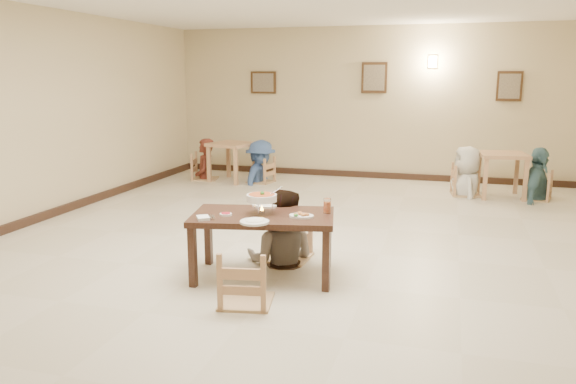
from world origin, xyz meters
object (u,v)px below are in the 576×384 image
(bg_table_right, at_px, (502,161))
(bg_diner_c, at_px, (469,146))
(bg_chair_rr, at_px, (538,172))
(bg_diner_b, at_px, (260,140))
(chair_near, at_px, (245,251))
(bg_chair_lr, at_px, (261,159))
(bg_chair_rl, at_px, (467,166))
(bg_table_left, at_px, (232,150))
(main_table, at_px, (263,222))
(main_diner, at_px, (281,189))
(drink_glass, at_px, (327,206))
(bg_diner_a, at_px, (204,139))
(bg_chair_ll, at_px, (204,155))
(chair_far, at_px, (288,215))
(bg_diner_d, at_px, (540,147))
(curry_warmer, at_px, (262,198))

(bg_table_right, height_order, bg_diner_c, bg_diner_c)
(bg_chair_rr, distance_m, bg_diner_b, 4.96)
(chair_near, height_order, bg_chair_lr, chair_near)
(bg_chair_rr, bearing_deg, bg_chair_rl, -76.78)
(bg_chair_rr, bearing_deg, bg_table_left, -76.25)
(main_table, height_order, bg_table_right, bg_table_right)
(main_diner, relative_size, drink_glass, 10.78)
(bg_chair_rl, xyz_separation_m, bg_chair_rr, (1.13, -0.04, -0.05))
(main_diner, height_order, bg_diner_a, main_diner)
(bg_table_left, xyz_separation_m, bg_chair_ll, (-0.59, 0.00, -0.12))
(main_table, height_order, bg_chair_rl, bg_chair_rl)
(chair_far, distance_m, main_diner, 0.33)
(drink_glass, height_order, bg_table_right, drink_glass)
(bg_diner_c, height_order, bg_diner_d, bg_diner_d)
(chair_far, bearing_deg, drink_glass, -33.47)
(bg_diner_d, bearing_deg, chair_far, 159.07)
(chair_far, xyz_separation_m, bg_table_left, (-2.39, 4.30, 0.10))
(main_diner, distance_m, bg_chair_ll, 5.31)
(chair_far, relative_size, chair_near, 1.04)
(chair_far, relative_size, drink_glass, 6.76)
(chair_near, relative_size, bg_diner_a, 0.61)
(curry_warmer, bearing_deg, bg_diner_b, 109.09)
(bg_chair_ll, xyz_separation_m, bg_diner_b, (1.18, 0.02, 0.32))
(bg_table_left, xyz_separation_m, bg_chair_rl, (4.40, -0.11, -0.11))
(chair_near, distance_m, bg_diner_a, 6.36)
(bg_chair_rr, relative_size, bg_diner_d, 0.53)
(chair_far, height_order, bg_diner_d, bg_diner_d)
(bg_table_left, height_order, bg_table_right, bg_table_left)
(bg_chair_lr, height_order, bg_diner_d, bg_diner_d)
(bg_diner_d, bearing_deg, chair_near, 166.25)
(curry_warmer, height_order, bg_table_left, curry_warmer)
(curry_warmer, distance_m, bg_diner_d, 5.75)
(chair_near, relative_size, bg_table_right, 1.18)
(bg_chair_rl, bearing_deg, chair_near, 152.34)
(chair_far, bearing_deg, main_diner, -106.82)
(main_table, distance_m, bg_diner_c, 5.26)
(chair_far, relative_size, bg_diner_b, 0.63)
(bg_diner_a, height_order, bg_diner_d, bg_diner_d)
(chair_far, relative_size, bg_table_left, 1.13)
(bg_diner_a, relative_size, bg_diner_d, 0.93)
(bg_chair_rr, height_order, bg_diner_d, bg_diner_d)
(chair_far, bearing_deg, bg_diner_c, 67.83)
(bg_chair_rr, bearing_deg, main_diner, -21.48)
(chair_near, bearing_deg, chair_far, -100.79)
(bg_chair_ll, bearing_deg, bg_table_left, -103.03)
(main_diner, bearing_deg, chair_far, -116.34)
(bg_table_right, bearing_deg, bg_chair_ll, 179.09)
(bg_table_right, bearing_deg, main_table, -118.77)
(main_diner, distance_m, bg_chair_rl, 4.78)
(bg_table_right, distance_m, bg_diner_b, 4.39)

